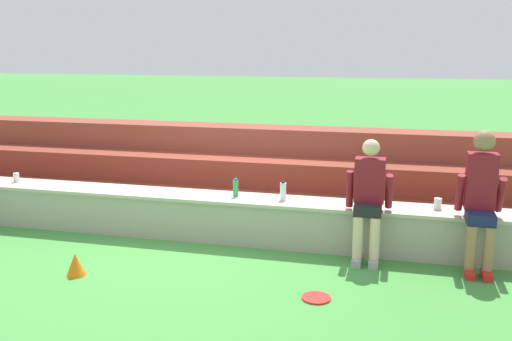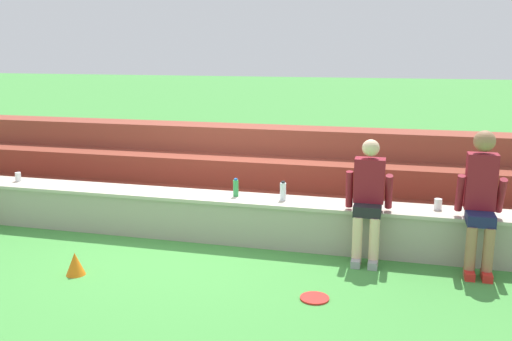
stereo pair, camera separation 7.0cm
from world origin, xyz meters
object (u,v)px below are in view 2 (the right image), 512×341
Objects in this scene: water_bottle_near_right at (236,188)px; sports_cone at (75,264)px; plastic_cup_left_end at (18,177)px; frisbee at (315,298)px; plastic_cup_middle at (438,204)px; person_center at (481,197)px; water_bottle_mid_right at (283,191)px; person_left_of_center at (368,197)px.

sports_cone is (-1.30, -1.52, -0.53)m from water_bottle_near_right.
plastic_cup_left_end reaches higher than frisbee.
plastic_cup_left_end is 0.98× the size of plastic_cup_middle.
person_center is 5.89m from plastic_cup_left_end.
water_bottle_mid_right is 0.96× the size of sports_cone.
person_left_of_center is 1.64m from water_bottle_near_right.
water_bottle_mid_right is (-2.17, 0.27, -0.14)m from person_center.
plastic_cup_left_end is at bearing 176.96° from person_center.
water_bottle_mid_right is 1.90× the size of plastic_cup_left_end.
person_center is (1.16, 0.01, 0.08)m from person_left_of_center.
water_bottle_near_right is 2.01m from frisbee.
person_center is at bearing 0.27° from person_left_of_center.
plastic_cup_middle is at bearing 52.29° from frisbee.
person_center is 2.79m from water_bottle_near_right.
plastic_cup_left_end is 2.42m from sports_cone.
plastic_cup_left_end is 0.44× the size of frisbee.
frisbee is at bearing -66.73° from water_bottle_mid_right.
water_bottle_near_right is 3.11m from plastic_cup_left_end.
sports_cone reaches higher than frisbee.
sports_cone is (-1.90, -1.50, -0.54)m from water_bottle_mid_right.
plastic_cup_middle is at bearing 23.54° from person_left_of_center.
water_bottle_mid_right reaches higher than frisbee.
plastic_cup_left_end is at bearing 176.15° from person_left_of_center.
water_bottle_near_right is 1.81× the size of plastic_cup_middle.
water_bottle_mid_right is (0.60, -0.03, 0.00)m from water_bottle_near_right.
water_bottle_mid_right is 1.77m from plastic_cup_middle.
person_center is 6.64× the size of water_bottle_near_right.
plastic_cup_middle is (2.37, 0.02, -0.04)m from water_bottle_near_right.
frisbee is at bearing -18.89° from plastic_cup_left_end.
sports_cone is (-4.07, -1.22, -0.68)m from person_center.
water_bottle_near_right reaches higher than plastic_cup_middle.
plastic_cup_middle is (5.48, 0.01, 0.00)m from plastic_cup_left_end.
plastic_cup_middle is at bearing 0.56° from water_bottle_near_right.
person_center is 2.10m from frisbee.
person_center is 2.19m from water_bottle_mid_right.
plastic_cup_left_end is 5.48m from plastic_cup_middle.
plastic_cup_left_end is at bearing 139.68° from sports_cone.
water_bottle_near_right is 2.07m from sports_cone.
plastic_cup_middle is (-0.40, 0.32, -0.19)m from person_center.
water_bottle_near_right is 0.60m from water_bottle_mid_right.
plastic_cup_middle is at bearing 1.59° from water_bottle_mid_right.
water_bottle_mid_right reaches higher than plastic_cup_middle.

